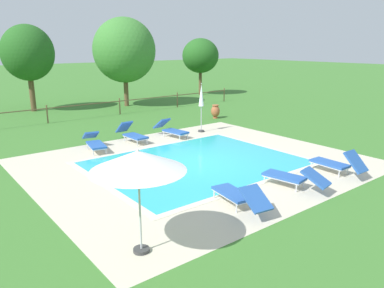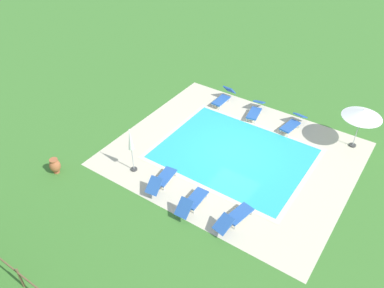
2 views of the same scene
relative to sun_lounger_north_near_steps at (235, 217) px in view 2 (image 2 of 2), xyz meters
The scene contains 13 objects.
ground_plane 4.64m from the sun_lounger_north_near_steps, 60.15° to the right, with size 160.00×160.00×0.00m, color #3D752D.
pool_deck_paving 4.64m from the sun_lounger_north_near_steps, 60.15° to the right, with size 11.82×10.18×0.01m, color beige.
swimming_pool_water 4.64m from the sun_lounger_north_near_steps, 60.15° to the right, with size 7.36×5.72×0.01m, color #2DB7C6.
pool_coping_rim 4.64m from the sun_lounger_north_near_steps, 60.15° to the right, with size 7.84×6.20×0.01m.
sun_lounger_north_near_steps is the anchor object (origin of this frame).
sun_lounger_north_mid 7.88m from the sun_lounger_north_near_steps, 85.03° to the right, with size 0.91×2.11×0.77m.
sun_lounger_north_far 3.93m from the sun_lounger_north_near_steps, ahead, with size 0.85×2.05×0.84m.
sun_lounger_north_end 8.44m from the sun_lounger_north_near_steps, 68.88° to the right, with size 0.97×2.14×0.73m.
sun_lounger_south_near_corner 9.59m from the sun_lounger_north_near_steps, 56.44° to the right, with size 0.65×1.94×0.93m.
sun_lounger_south_mid 1.98m from the sun_lounger_north_near_steps, ahead, with size 0.67×1.98×0.89m.
patio_umbrella_open_foreground 8.73m from the sun_lounger_north_near_steps, 107.66° to the right, with size 2.00×2.00×2.32m.
patio_umbrella_closed_row_west 5.90m from the sun_lounger_north_near_steps, ahead, with size 0.32×0.32×2.49m.
terracotta_urn_near_fence 9.02m from the sun_lounger_north_near_steps, 13.74° to the left, with size 0.53×0.53×0.82m.
Camera 2 is at (-6.96, 14.02, 12.77)m, focal length 36.16 mm.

